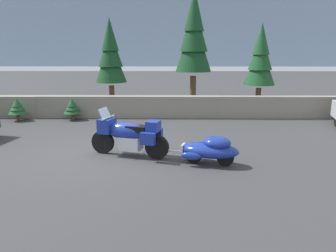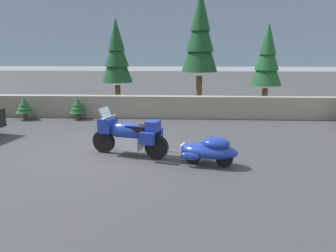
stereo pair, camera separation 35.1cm
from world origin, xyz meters
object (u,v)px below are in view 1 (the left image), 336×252
Objects in this scene: pine_tree_tall at (194,35)px; car_shaped_trailer at (210,149)px; touring_motorcycle at (129,134)px; pine_tree_far_right at (261,58)px; pine_tree_secondary at (110,54)px.

car_shaped_trailer is at bearing -90.51° from pine_tree_tall.
touring_motorcycle is 0.39× the size of pine_tree_tall.
pine_tree_far_right is at bearing 66.84° from car_shaped_trailer.
pine_tree_far_right reaches higher than touring_motorcycle.
car_shaped_trailer is (2.19, -0.68, -0.21)m from touring_motorcycle.
car_shaped_trailer is 8.77m from pine_tree_secondary.
pine_tree_tall reaches higher than car_shaped_trailer.
pine_tree_secondary is 1.06× the size of pine_tree_far_right.
pine_tree_tall is at bearing 160.42° from pine_tree_far_right.
pine_tree_tall reaches higher than pine_tree_secondary.
car_shaped_trailer is 8.12m from pine_tree_far_right.
car_shaped_trailer is 8.87m from pine_tree_tall.
pine_tree_tall is at bearing 10.79° from pine_tree_secondary.
touring_motorcycle is 1.02× the size of car_shaped_trailer.
pine_tree_far_right is at bearing -19.58° from pine_tree_tall.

